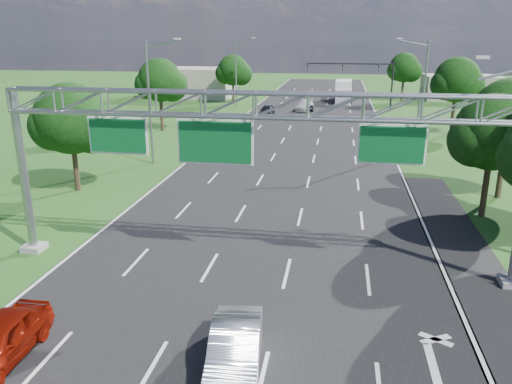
% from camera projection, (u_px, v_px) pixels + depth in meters
% --- Properties ---
extents(ground, '(220.00, 220.00, 0.00)m').
position_uv_depth(ground, '(289.00, 169.00, 40.28)').
color(ground, '#224715').
rests_on(ground, ground).
extents(road, '(18.00, 180.00, 0.02)m').
position_uv_depth(road, '(289.00, 169.00, 40.28)').
color(road, black).
rests_on(road, ground).
extents(road_flare, '(3.00, 30.00, 0.02)m').
position_uv_depth(road_flare, '(469.00, 263.00, 23.62)').
color(road_flare, black).
rests_on(road_flare, ground).
extents(sign_gantry, '(23.50, 1.00, 9.56)m').
position_uv_depth(sign_gantry, '(257.00, 119.00, 21.22)').
color(sign_gantry, gray).
rests_on(sign_gantry, ground).
extents(traffic_signal, '(12.21, 0.24, 7.00)m').
position_uv_depth(traffic_signal, '(367.00, 74.00, 70.53)').
color(traffic_signal, black).
rests_on(traffic_signal, ground).
extents(streetlight_l_near, '(2.97, 0.22, 10.16)m').
position_uv_depth(streetlight_l_near, '(151.00, 97.00, 40.39)').
color(streetlight_l_near, gray).
rests_on(streetlight_l_near, ground).
extents(streetlight_l_far, '(2.97, 0.22, 10.16)m').
position_uv_depth(streetlight_l_far, '(237.00, 70.00, 73.35)').
color(streetlight_l_far, gray).
rests_on(streetlight_l_far, ground).
extents(streetlight_r_mid, '(2.97, 0.22, 10.16)m').
position_uv_depth(streetlight_r_mid, '(422.00, 89.00, 46.27)').
color(streetlight_r_mid, gray).
rests_on(streetlight_r_mid, ground).
extents(tree_verge_la, '(5.76, 4.80, 7.40)m').
position_uv_depth(tree_verge_la, '(72.00, 122.00, 33.54)').
color(tree_verge_la, '#2D2116').
rests_on(tree_verge_la, ground).
extents(tree_verge_lb, '(5.76, 4.80, 8.06)m').
position_uv_depth(tree_verge_lb, '(161.00, 82.00, 55.32)').
color(tree_verge_lb, '#2D2116').
rests_on(tree_verge_lb, ground).
extents(tree_verge_lc, '(5.76, 4.80, 7.62)m').
position_uv_depth(tree_verge_lc, '(234.00, 72.00, 78.52)').
color(tree_verge_lc, '#2D2116').
rests_on(tree_verge_lc, ground).
extents(tree_verge_rd, '(5.76, 4.80, 8.28)m').
position_uv_depth(tree_verge_rd, '(457.00, 82.00, 53.08)').
color(tree_verge_rd, '#2D2116').
rests_on(tree_verge_rd, ground).
extents(tree_verge_re, '(5.76, 4.80, 7.84)m').
position_uv_depth(tree_verge_re, '(405.00, 69.00, 81.77)').
color(tree_verge_re, '#2D2116').
rests_on(tree_verge_re, ground).
extents(building_left, '(14.00, 10.00, 5.00)m').
position_uv_depth(building_left, '(193.00, 83.00, 88.18)').
color(building_left, gray).
rests_on(building_left, ground).
extents(building_right, '(12.00, 9.00, 4.00)m').
position_uv_depth(building_right, '(460.00, 87.00, 84.90)').
color(building_right, gray).
rests_on(building_right, ground).
extents(red_coupe, '(1.86, 4.37, 1.47)m').
position_uv_depth(red_coupe, '(0.00, 340.00, 16.36)').
color(red_coupe, '#9B1607').
rests_on(red_coupe, ground).
extents(silver_sedan, '(2.09, 4.69, 1.50)m').
position_uv_depth(silver_sedan, '(235.00, 351.00, 15.80)').
color(silver_sedan, silver).
rests_on(silver_sedan, ground).
extents(car_queue_a, '(2.61, 5.18, 1.44)m').
position_uv_depth(car_queue_a, '(305.00, 106.00, 72.19)').
color(car_queue_a, silver).
rests_on(car_queue_a, ground).
extents(car_queue_b, '(2.25, 4.19, 1.12)m').
position_uv_depth(car_queue_b, '(307.00, 107.00, 72.03)').
color(car_queue_b, black).
rests_on(car_queue_b, ground).
extents(car_queue_c, '(1.81, 4.32, 1.46)m').
position_uv_depth(car_queue_c, '(267.00, 111.00, 67.18)').
color(car_queue_c, black).
rests_on(car_queue_c, ground).
extents(box_truck, '(2.73, 8.86, 3.34)m').
position_uv_depth(box_truck, '(343.00, 92.00, 82.16)').
color(box_truck, silver).
rests_on(box_truck, ground).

